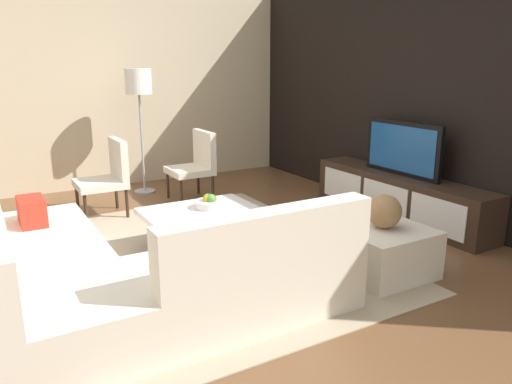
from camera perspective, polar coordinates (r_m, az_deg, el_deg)
The scene contains 14 objects.
ground_plane at distance 4.41m, azimuth -6.14°, elevation -7.86°, with size 14.00×14.00×0.00m, color brown.
feature_wall_back at distance 5.73m, azimuth 19.36°, elevation 11.08°, with size 6.40×0.12×2.80m, color black.
side_wall_left at distance 7.17m, azimuth -15.80°, elevation 11.97°, with size 0.12×5.20×2.80m, color beige.
area_rug at distance 4.50m, azimuth -6.67°, elevation -7.36°, with size 3.40×2.74×0.01m, color tan.
media_console at distance 5.68m, azimuth 16.37°, elevation -0.50°, with size 2.32×0.45×0.50m.
television at distance 5.57m, azimuth 16.78°, elevation 4.91°, with size 1.04×0.06×0.59m.
sectional_couch at distance 3.59m, azimuth -15.78°, elevation -8.99°, with size 2.40×2.35×0.82m.
coffee_table at distance 4.46m, azimuth -5.57°, elevation -4.80°, with size 1.06×1.05×0.38m.
accent_chair_near at distance 5.76m, azimuth -16.90°, elevation 2.10°, with size 0.53×0.53×0.87m.
floor_lamp at distance 6.56m, azimuth -13.58°, elevation 11.70°, with size 0.34×0.34×1.63m.
ottoman at distance 4.18m, azimuth 14.51°, elevation -6.66°, with size 0.70×0.70×0.40m, color beige.
fruit_bowl at distance 4.59m, azimuth -5.46°, elevation -1.21°, with size 0.28×0.28×0.14m.
accent_chair_far at distance 6.22m, azimuth -7.01°, elevation 3.58°, with size 0.54×0.51×0.87m.
decorative_ball at distance 4.07m, azimuth 14.82°, elevation -2.21°, with size 0.28×0.28×0.28m, color #997247.
Camera 1 is at (3.73, -1.64, 1.70)m, focal length 34.16 mm.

